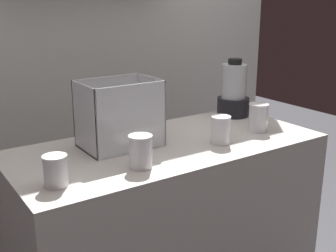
% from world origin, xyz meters
% --- Properties ---
extents(counter, '(1.40, 0.64, 0.90)m').
position_xyz_m(counter, '(0.00, 0.00, 0.45)').
color(counter, beige).
rests_on(counter, ground_plane).
extents(back_wall_unit, '(2.60, 0.24, 2.50)m').
position_xyz_m(back_wall_unit, '(-0.00, 0.77, 1.27)').
color(back_wall_unit, silver).
rests_on(back_wall_unit, ground_plane).
extents(carrot_display_bin, '(0.33, 0.23, 0.29)m').
position_xyz_m(carrot_display_bin, '(-0.19, 0.09, 0.99)').
color(carrot_display_bin, white).
rests_on(carrot_display_bin, counter).
extents(blender_pitcher, '(0.17, 0.17, 0.31)m').
position_xyz_m(blender_pitcher, '(0.56, 0.19, 1.03)').
color(blender_pitcher, black).
rests_on(blender_pitcher, counter).
extents(juice_cup_mango_far_left, '(0.09, 0.09, 0.11)m').
position_xyz_m(juice_cup_mango_far_left, '(-0.57, -0.16, 0.95)').
color(juice_cup_mango_far_left, white).
rests_on(juice_cup_mango_far_left, counter).
extents(juice_cup_orange_left, '(0.09, 0.09, 0.13)m').
position_xyz_m(juice_cup_orange_left, '(-0.25, -0.18, 0.96)').
color(juice_cup_orange_left, white).
rests_on(juice_cup_orange_left, counter).
extents(juice_cup_beet_middle, '(0.09, 0.09, 0.12)m').
position_xyz_m(juice_cup_beet_middle, '(0.19, -0.13, 0.96)').
color(juice_cup_beet_middle, white).
rests_on(juice_cup_beet_middle, counter).
extents(juice_cup_mango_right, '(0.10, 0.10, 0.14)m').
position_xyz_m(juice_cup_mango_right, '(0.46, -0.09, 0.96)').
color(juice_cup_mango_right, white).
rests_on(juice_cup_mango_right, counter).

